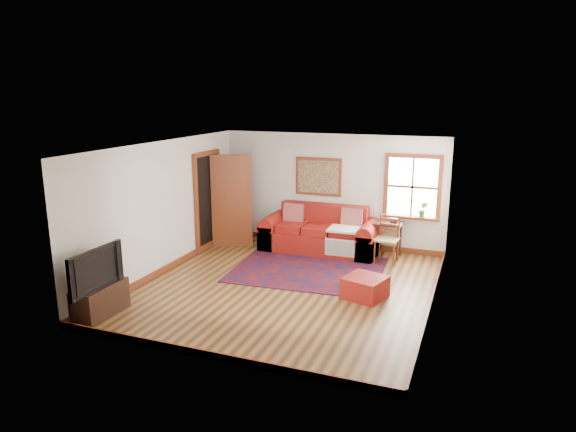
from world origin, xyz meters
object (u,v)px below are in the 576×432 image
at_px(side_table, 387,228).
at_px(ladder_back_chair, 388,237).
at_px(red_leather_sofa, 320,236).
at_px(media_cabinet, 100,300).
at_px(red_ottoman, 365,287).

xyz_separation_m(side_table, ladder_back_chair, (0.07, -0.33, -0.09)).
xyz_separation_m(red_leather_sofa, side_table, (1.42, 0.10, 0.29)).
height_order(red_leather_sofa, side_table, red_leather_sofa).
bearing_deg(media_cabinet, red_leather_sofa, 63.53).
height_order(red_ottoman, media_cabinet, media_cabinet).
bearing_deg(red_ottoman, ladder_back_chair, 106.10).
xyz_separation_m(red_leather_sofa, red_ottoman, (1.49, -2.25, -0.14)).
bearing_deg(red_leather_sofa, media_cabinet, -116.47).
height_order(red_leather_sofa, red_ottoman, red_leather_sofa).
distance_m(side_table, ladder_back_chair, 0.35).
relative_size(red_ottoman, ladder_back_chair, 0.66).
height_order(red_leather_sofa, media_cabinet, red_leather_sofa).
xyz_separation_m(ladder_back_chair, media_cabinet, (-3.68, -4.16, -0.27)).
distance_m(red_leather_sofa, red_ottoman, 2.70).
relative_size(side_table, media_cabinet, 0.81).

